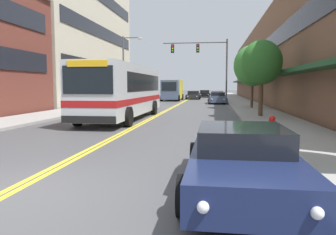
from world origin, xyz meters
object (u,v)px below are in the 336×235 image
(traffic_signal_mast, at_px, (205,58))
(fire_hydrant, at_px, (272,127))
(car_slate_blue_parked_right_mid, at_px, (218,98))
(city_bus, at_px, (124,89))
(street_tree_right_far, at_px, (253,66))
(car_champagne_parked_right_far, at_px, (217,96))
(car_black_moving_lead, at_px, (205,94))
(box_truck, at_px, (172,90))
(street_lamp_left_far, at_px, (126,64))
(car_charcoal_moving_second, at_px, (193,95))
(car_white_parked_left_mid, at_px, (128,101))
(street_tree_right_mid, at_px, (262,63))
(car_navy_parked_right_foreground, at_px, (242,160))

(traffic_signal_mast, height_order, fire_hydrant, traffic_signal_mast)
(car_slate_blue_parked_right_mid, xyz_separation_m, fire_hydrant, (1.64, -26.16, -0.09))
(city_bus, height_order, street_tree_right_far, street_tree_right_far)
(car_champagne_parked_right_far, bearing_deg, car_black_moving_lead, 98.92)
(box_truck, xyz_separation_m, street_lamp_left_far, (-3.09, -13.00, 2.67))
(car_black_moving_lead, distance_m, traffic_signal_mast, 23.88)
(car_black_moving_lead, xyz_separation_m, car_charcoal_moving_second, (-1.51, -9.25, -0.01))
(car_white_parked_left_mid, bearing_deg, city_bus, -76.31)
(street_tree_right_far, relative_size, fire_hydrant, 6.71)
(car_white_parked_left_mid, relative_size, traffic_signal_mast, 0.67)
(street_lamp_left_far, xyz_separation_m, street_tree_right_far, (12.14, -3.31, -0.42))
(traffic_signal_mast, relative_size, street_tree_right_mid, 1.50)
(car_champagne_parked_right_far, bearing_deg, car_charcoal_moving_second, 130.74)
(city_bus, distance_m, street_lamp_left_far, 13.65)
(car_champagne_parked_right_far, relative_size, car_black_moving_lead, 0.95)
(car_white_parked_left_mid, height_order, car_champagne_parked_right_far, car_white_parked_left_mid)
(city_bus, bearing_deg, street_tree_right_mid, 10.69)
(street_tree_right_mid, height_order, street_tree_right_far, street_tree_right_far)
(car_champagne_parked_right_far, distance_m, car_charcoal_moving_second, 5.56)
(car_slate_blue_parked_right_mid, relative_size, street_tree_right_mid, 0.99)
(car_black_moving_lead, distance_m, car_charcoal_moving_second, 9.37)
(city_bus, height_order, traffic_signal_mast, traffic_signal_mast)
(car_slate_blue_parked_right_mid, height_order, traffic_signal_mast, traffic_signal_mast)
(car_slate_blue_parked_right_mid, height_order, street_tree_right_far, street_tree_right_far)
(car_white_parked_left_mid, relative_size, street_lamp_left_far, 0.67)
(car_slate_blue_parked_right_mid, xyz_separation_m, car_black_moving_lead, (-2.09, 21.59, -0.03))
(street_tree_right_mid, relative_size, street_tree_right_far, 0.87)
(street_tree_right_mid, bearing_deg, fire_hydrant, -95.23)
(city_bus, distance_m, car_charcoal_moving_second, 31.16)
(car_navy_parked_right_foreground, xyz_separation_m, car_black_moving_lead, (-2.19, 53.56, 0.02))
(street_lamp_left_far, bearing_deg, box_truck, 76.61)
(street_tree_right_mid, bearing_deg, car_charcoal_moving_second, 101.64)
(car_white_parked_left_mid, bearing_deg, traffic_signal_mast, 38.76)
(car_white_parked_left_mid, distance_m, car_slate_blue_parked_right_mid, 11.53)
(box_truck, bearing_deg, fire_hydrant, -76.79)
(city_bus, xyz_separation_m, traffic_signal_mast, (4.50, 16.85, 3.27))
(city_bus, xyz_separation_m, street_tree_right_far, (8.77, 9.69, 1.98))
(city_bus, height_order, car_charcoal_moving_second, city_bus)
(car_white_parked_left_mid, height_order, street_tree_right_far, street_tree_right_far)
(car_white_parked_left_mid, distance_m, traffic_signal_mast, 10.25)
(car_black_moving_lead, xyz_separation_m, box_truck, (-4.13, -14.29, 0.94))
(car_white_parked_left_mid, bearing_deg, car_navy_parked_right_foreground, -70.26)
(car_slate_blue_parked_right_mid, distance_m, car_charcoal_moving_second, 12.86)
(street_tree_right_far, bearing_deg, car_slate_blue_parked_right_mid, 107.45)
(traffic_signal_mast, distance_m, street_lamp_left_far, 8.80)
(car_charcoal_moving_second, distance_m, street_tree_right_mid, 30.21)
(car_champagne_parked_right_far, xyz_separation_m, traffic_signal_mast, (-1.47, -9.99, 4.47))
(city_bus, height_order, street_lamp_left_far, street_lamp_left_far)
(street_tree_right_far, bearing_deg, car_black_moving_lead, 99.14)
(car_white_parked_left_mid, bearing_deg, box_truck, 80.79)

